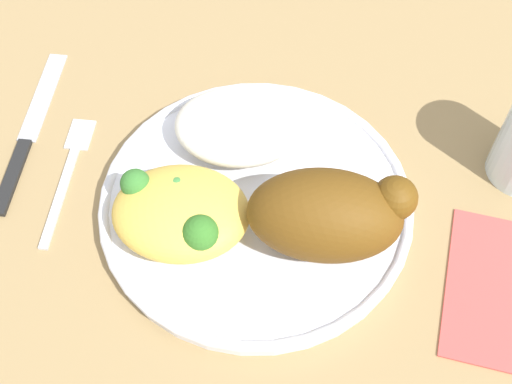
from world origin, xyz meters
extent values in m
plane|color=#9A7D4F|center=(0.00, 0.00, 0.00)|extent=(2.00, 2.00, 0.00)
cylinder|color=white|center=(0.00, 0.00, 0.01)|extent=(0.26, 0.26, 0.01)
torus|color=white|center=(0.00, 0.00, 0.01)|extent=(0.26, 0.26, 0.01)
ellipsoid|color=brown|center=(0.06, -0.03, 0.05)|extent=(0.12, 0.07, 0.07)
sphere|color=brown|center=(0.11, -0.02, 0.07)|extent=(0.03, 0.03, 0.03)
ellipsoid|color=white|center=(-0.02, 0.06, 0.03)|extent=(0.11, 0.09, 0.04)
ellipsoid|color=gold|center=(-0.06, -0.03, 0.04)|extent=(0.11, 0.09, 0.04)
sphere|color=#347426|center=(-0.04, -0.05, 0.05)|extent=(0.03, 0.03, 0.03)
sphere|color=#438D3F|center=(-0.06, -0.01, 0.04)|extent=(0.02, 0.02, 0.02)
sphere|color=#37782E|center=(-0.09, -0.01, 0.05)|extent=(0.02, 0.02, 0.02)
sphere|color=#2A6E29|center=(-0.03, -0.02, 0.04)|extent=(0.02, 0.02, 0.02)
cube|color=silver|center=(-0.17, 0.00, 0.00)|extent=(0.01, 0.11, 0.01)
cube|color=silver|center=(-0.17, 0.07, 0.00)|extent=(0.02, 0.03, 0.00)
cube|color=black|center=(-0.22, 0.01, 0.00)|extent=(0.01, 0.08, 0.01)
cube|color=#B2B2B7|center=(-0.21, 0.11, 0.00)|extent=(0.02, 0.11, 0.00)
cube|color=#DB4C47|center=(0.20, -0.06, 0.00)|extent=(0.10, 0.14, 0.00)
camera|label=1|loc=(0.03, -0.31, 0.50)|focal=48.10mm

